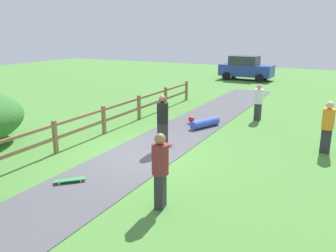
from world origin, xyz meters
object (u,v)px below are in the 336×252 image
skateboard_loose (70,180)px  bystander_maroon (160,168)px  skater_riding (163,119)px  bystander_white (258,101)px  parked_car_blue (246,68)px  bystander_orange (328,125)px  skater_fallen (204,123)px

skateboard_loose → bystander_maroon: bystander_maroon is taller
skater_riding → bystander_white: size_ratio=1.13×
skater_riding → parked_car_blue: bearing=96.9°
skateboard_loose → parked_car_blue: bearing=93.6°
bystander_white → parked_car_blue: parked_car_blue is taller
skater_riding → bystander_white: (1.90, 5.46, -0.16)m
parked_car_blue → skateboard_loose: bearing=-86.4°
skater_riding → bystander_orange: bearing=23.3°
bystander_white → bystander_orange: size_ratio=0.94×
bystander_white → bystander_maroon: size_ratio=0.92×
skater_riding → bystander_orange: skater_riding is taller
skater_fallen → bystander_maroon: 7.11m
skater_fallen → parked_car_blue: bearing=99.2°
skateboard_loose → bystander_orange: bystander_orange is taller
skateboard_loose → bystander_white: size_ratio=0.44×
skater_fallen → bystander_white: size_ratio=0.89×
bystander_maroon → parked_car_blue: size_ratio=0.41×
bystander_maroon → parked_car_blue: bearing=100.7°
skater_riding → parked_car_blue: 18.39m
skater_riding → bystander_maroon: skater_riding is taller
bystander_white → bystander_orange: (3.04, -3.33, 0.06)m
skater_riding → bystander_white: 5.78m
skater_riding → skateboard_loose: bearing=-103.4°
skater_fallen → bystander_orange: bystander_orange is taller
parked_car_blue → bystander_orange: bearing=-66.1°
skater_riding → skater_fallen: 3.32m
skater_fallen → bystander_orange: bearing=-12.8°
bystander_white → skater_fallen: bearing=-126.8°
skater_riding → skateboard_loose: (-0.86, -3.59, -0.96)m
skateboard_loose → bystander_maroon: (2.77, -0.06, 0.89)m
skater_fallen → bystander_maroon: bystander_maroon is taller
skater_riding → bystander_maroon: (1.91, -3.65, -0.07)m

